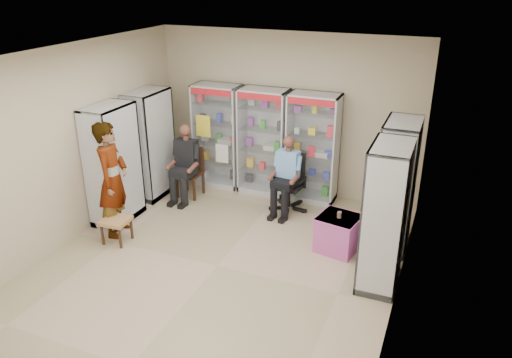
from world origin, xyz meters
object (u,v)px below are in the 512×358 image
at_px(woven_stool_b, 117,230).
at_px(standing_man, 113,179).
at_px(cabinet_back_left, 218,136).
at_px(cabinet_right_near, 385,217).
at_px(pink_trunk, 338,233).
at_px(cabinet_left_near, 113,165).
at_px(cabinet_back_right, 313,148).
at_px(cabinet_left_far, 150,145).
at_px(woven_stool_a, 351,228).
at_px(wooden_chair, 190,173).
at_px(office_chair, 289,183).
at_px(cabinet_right_far, 396,186).
at_px(seated_shopkeeper, 288,177).
at_px(cabinet_back_mid, 264,142).

distance_m(woven_stool_b, standing_man, 0.80).
height_order(cabinet_back_left, cabinet_right_near, same).
relative_size(cabinet_right_near, pink_trunk, 3.43).
bearing_deg(cabinet_left_near, cabinet_back_right, 125.65).
xyz_separation_m(cabinet_right_near, cabinet_left_far, (-4.46, 1.30, 0.00)).
distance_m(cabinet_left_near, woven_stool_a, 4.02).
height_order(cabinet_right_near, woven_stool_a, cabinet_right_near).
height_order(pink_trunk, woven_stool_a, pink_trunk).
relative_size(cabinet_right_near, cabinet_left_far, 1.00).
bearing_deg(pink_trunk, wooden_chair, 163.93).
bearing_deg(cabinet_left_far, cabinet_left_near, -0.00).
relative_size(cabinet_back_right, wooden_chair, 2.13).
xyz_separation_m(office_chair, woven_stool_b, (-2.13, -2.11, -0.32)).
bearing_deg(wooden_chair, cabinet_left_far, -163.61).
xyz_separation_m(cabinet_right_near, cabinet_left_near, (-4.46, 0.20, 0.00)).
bearing_deg(woven_stool_a, office_chair, 152.99).
height_order(cabinet_right_near, office_chair, cabinet_right_near).
relative_size(cabinet_right_far, woven_stool_a, 4.87).
bearing_deg(cabinet_back_right, cabinet_left_near, -144.35).
distance_m(cabinet_back_right, woven_stool_a, 1.79).
bearing_deg(cabinet_left_far, cabinet_back_left, 135.00).
relative_size(cabinet_right_far, standing_man, 1.06).
bearing_deg(cabinet_back_left, office_chair, -19.40).
distance_m(wooden_chair, seated_shopkeeper, 1.92).
xyz_separation_m(cabinet_right_far, seated_shopkeeper, (-1.87, 0.49, -0.34)).
height_order(cabinet_left_near, pink_trunk, cabinet_left_near).
bearing_deg(cabinet_left_far, cabinet_right_near, 73.75).
bearing_deg(cabinet_left_near, seated_shopkeeper, 118.29).
height_order(cabinet_left_far, office_chair, cabinet_left_far).
bearing_deg(cabinet_right_near, wooden_chair, 68.36).
bearing_deg(cabinet_back_right, seated_shopkeeper, -110.59).
relative_size(cabinet_back_left, cabinet_left_far, 1.00).
bearing_deg(cabinet_right_near, cabinet_back_left, 57.72).
bearing_deg(seated_shopkeeper, cabinet_back_right, 74.92).
distance_m(cabinet_back_mid, seated_shopkeeper, 1.01).
xyz_separation_m(cabinet_left_far, cabinet_left_near, (0.00, -1.10, 0.00)).
bearing_deg(cabinet_left_near, cabinet_right_near, 87.43).
xyz_separation_m(cabinet_back_right, pink_trunk, (0.91, -1.61, -0.72)).
bearing_deg(office_chair, cabinet_back_mid, 146.07).
xyz_separation_m(office_chair, pink_trunk, (1.15, -1.03, -0.24)).
bearing_deg(wooden_chair, cabinet_left_near, -117.61).
xyz_separation_m(cabinet_back_left, cabinet_right_far, (3.53, -1.13, 0.00)).
distance_m(cabinet_back_right, wooden_chair, 2.33).
bearing_deg(woven_stool_a, standing_man, -161.45).
height_order(cabinet_right_far, cabinet_right_near, same).
xyz_separation_m(cabinet_back_left, wooden_chair, (-0.25, -0.73, -0.53)).
relative_size(cabinet_back_left, seated_shopkeeper, 1.52).
distance_m(cabinet_back_mid, cabinet_right_near, 3.41).
bearing_deg(office_chair, wooden_chair, -170.15).
distance_m(cabinet_back_left, standing_man, 2.52).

